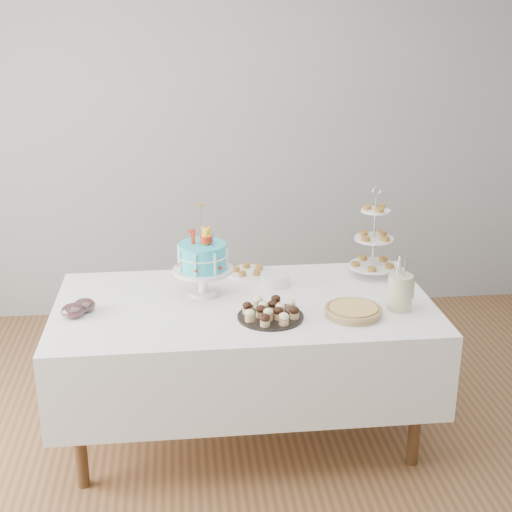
{
  "coord_description": "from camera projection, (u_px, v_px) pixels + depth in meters",
  "views": [
    {
      "loc": [
        -0.31,
        -3.03,
        2.21
      ],
      "look_at": [
        0.06,
        0.3,
        1.02
      ],
      "focal_mm": 50.0,
      "sensor_mm": 36.0,
      "label": 1
    }
  ],
  "objects": [
    {
      "name": "plate_stack",
      "position": [
        275.0,
        280.0,
        3.84
      ],
      "size": [
        0.16,
        0.16,
        0.06
      ],
      "color": "white",
      "rests_on": "table"
    },
    {
      "name": "utensil_pitcher",
      "position": [
        400.0,
        291.0,
        3.52
      ],
      "size": [
        0.13,
        0.12,
        0.27
      ],
      "rotation": [
        0.0,
        0.0,
        -0.15
      ],
      "color": "#ECE8CC",
      "rests_on": "table"
    },
    {
      "name": "jam_bowl_a",
      "position": [
        73.0,
        311.0,
        3.45
      ],
      "size": [
        0.12,
        0.12,
        0.07
      ],
      "color": "silver",
      "rests_on": "table"
    },
    {
      "name": "jam_bowl_b",
      "position": [
        84.0,
        305.0,
        3.52
      ],
      "size": [
        0.11,
        0.11,
        0.07
      ],
      "color": "silver",
      "rests_on": "table"
    },
    {
      "name": "cupcake_tray",
      "position": [
        271.0,
        311.0,
        3.44
      ],
      "size": [
        0.32,
        0.32,
        0.07
      ],
      "color": "black",
      "rests_on": "table"
    },
    {
      "name": "tiered_stand",
      "position": [
        374.0,
        239.0,
        3.92
      ],
      "size": [
        0.26,
        0.26,
        0.51
      ],
      "color": "silver",
      "rests_on": "table"
    },
    {
      "name": "pie",
      "position": [
        353.0,
        310.0,
        3.47
      ],
      "size": [
        0.28,
        0.28,
        0.04
      ],
      "color": "tan",
      "rests_on": "table"
    },
    {
      "name": "birthday_cake",
      "position": [
        203.0,
        271.0,
        3.68
      ],
      "size": [
        0.31,
        0.31,
        0.48
      ],
      "rotation": [
        0.0,
        0.0,
        -0.33
      ],
      "color": "white",
      "rests_on": "table"
    },
    {
      "name": "pastry_plate",
      "position": [
        248.0,
        271.0,
        4.01
      ],
      "size": [
        0.24,
        0.24,
        0.04
      ],
      "color": "white",
      "rests_on": "table"
    },
    {
      "name": "floor",
      "position": [
        250.0,
        465.0,
        3.61
      ],
      "size": [
        5.0,
        5.0,
        0.0
      ],
      "primitive_type": "plane",
      "color": "brown",
      "rests_on": "ground"
    },
    {
      "name": "table",
      "position": [
        244.0,
        342.0,
        3.71
      ],
      "size": [
        1.92,
        1.02,
        0.77
      ],
      "color": "white",
      "rests_on": "floor"
    },
    {
      "name": "walls",
      "position": [
        249.0,
        209.0,
        3.16
      ],
      "size": [
        5.04,
        4.04,
        2.7
      ],
      "color": "#939698",
      "rests_on": "floor"
    }
  ]
}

